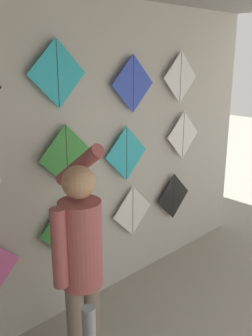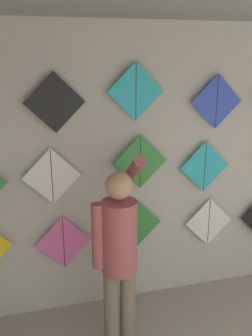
{
  "view_description": "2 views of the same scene",
  "coord_description": "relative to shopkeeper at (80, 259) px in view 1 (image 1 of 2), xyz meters",
  "views": [
    {
      "loc": [
        -1.67,
        0.88,
        2.31
      ],
      "look_at": [
        0.5,
        3.15,
        1.37
      ],
      "focal_mm": 40.0,
      "sensor_mm": 36.0,
      "label": 1
    },
    {
      "loc": [
        -1.0,
        0.1,
        2.5
      ],
      "look_at": [
        -0.16,
        3.15,
        1.54
      ],
      "focal_mm": 40.0,
      "sensor_mm": 36.0,
      "label": 2
    }
  ],
  "objects": [
    {
      "name": "kite_4",
      "position": [
        1.82,
        0.67,
        -0.22
      ],
      "size": [
        0.53,
        0.01,
        0.53
      ],
      "color": "black"
    },
    {
      "name": "kite_12",
      "position": [
        0.33,
        0.67,
        1.19
      ],
      "size": [
        0.53,
        0.01,
        0.53
      ],
      "color": "#28B2C6"
    },
    {
      "name": "kite_8",
      "position": [
        1.07,
        0.67,
        0.42
      ],
      "size": [
        0.53,
        0.01,
        0.53
      ],
      "color": "#28B2C6"
    },
    {
      "name": "back_panel",
      "position": [
        0.34,
        0.76,
        0.41
      ],
      "size": [
        5.3,
        0.06,
        2.8
      ],
      "primitive_type": "cube",
      "color": "#BCB7AD",
      "rests_on": "ground"
    },
    {
      "name": "kite_3",
      "position": [
        1.16,
        0.67,
        -0.2
      ],
      "size": [
        0.53,
        0.01,
        0.53
      ],
      "color": "white"
    },
    {
      "name": "kite_13",
      "position": [
        1.16,
        0.67,
        1.07
      ],
      "size": [
        0.53,
        0.01,
        0.53
      ],
      "color": "blue"
    },
    {
      "name": "shopkeeper",
      "position": [
        0.0,
        0.0,
        0.0
      ],
      "size": [
        0.45,
        0.62,
        1.76
      ],
      "rotation": [
        0.0,
        0.0,
        0.03
      ],
      "color": "#726656",
      "rests_on": "ground"
    },
    {
      "name": "kite_9",
      "position": [
        1.95,
        0.67,
        0.48
      ],
      "size": [
        0.53,
        0.01,
        0.53
      ],
      "color": "white"
    },
    {
      "name": "kite_14",
      "position": [
        1.86,
        0.67,
        1.1
      ],
      "size": [
        0.53,
        0.01,
        0.53
      ],
      "color": "white"
    },
    {
      "name": "kite_2",
      "position": [
        0.35,
        0.67,
        -0.13
      ],
      "size": [
        0.53,
        0.01,
        0.53
      ],
      "color": "#338C38"
    },
    {
      "name": "kite_7",
      "position": [
        0.39,
        0.67,
        0.52
      ],
      "size": [
        0.53,
        0.01,
        0.53
      ],
      "color": "#338C38"
    }
  ]
}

